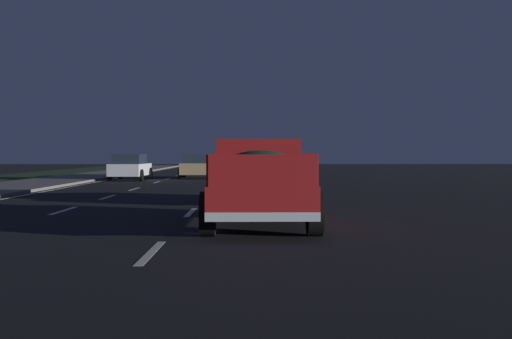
{
  "coord_description": "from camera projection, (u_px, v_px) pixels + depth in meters",
  "views": [
    {
      "loc": [
        -0.03,
        -3.26,
        1.53
      ],
      "look_at": [
        16.18,
        -3.47,
        1.14
      ],
      "focal_mm": 44.02,
      "sensor_mm": 36.0,
      "label": 1
    }
  ],
  "objects": [
    {
      "name": "sedan_white",
      "position": [
        130.0,
        167.0,
        37.17
      ],
      "size": [
        4.43,
        2.07,
        1.54
      ],
      "color": "silver",
      "rests_on": "ground"
    },
    {
      "name": "ground",
      "position": [
        172.0,
        190.0,
        27.01
      ],
      "size": [
        144.0,
        144.0,
        0.0
      ],
      "primitive_type": "plane",
      "color": "black"
    },
    {
      "name": "pickup_truck",
      "position": [
        259.0,
        180.0,
        13.55
      ],
      "size": [
        5.43,
        2.3,
        1.87
      ],
      "color": "maroon",
      "rests_on": "ground"
    },
    {
      "name": "sedan_tan",
      "position": [
        196.0,
        166.0,
        40.05
      ],
      "size": [
        4.45,
        2.1,
        1.54
      ],
      "color": "#9E845B",
      "rests_on": "ground"
    },
    {
      "name": "sedan_black",
      "position": [
        259.0,
        178.0,
        20.18
      ],
      "size": [
        4.44,
        2.1,
        1.54
      ],
      "color": "black",
      "rests_on": "ground"
    },
    {
      "name": "lane_markings",
      "position": [
        115.0,
        186.0,
        30.02
      ],
      "size": [
        108.17,
        7.04,
        0.01
      ],
      "color": "silver",
      "rests_on": "ground"
    }
  ]
}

